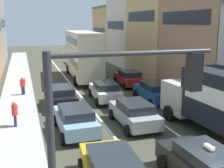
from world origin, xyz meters
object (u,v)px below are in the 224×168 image
Objects in this scene: traffic_light_pole at (111,130)px; sedan_centre_lane_second at (134,113)px; sedan_right_lane_behind_truck at (154,91)px; wagon_right_lane_far at (129,78)px; sedan_left_lane_third at (61,95)px; bus_mid_queue_primary at (83,53)px; taxi_centre_lane_front at (205,165)px; removalist_box_truck at (219,100)px; pedestrian_near_kerb at (15,113)px; pedestrian_mid_sidewalk at (23,85)px; hatchback_centre_lane_third at (105,91)px; wagon_left_lane_second at (75,119)px.

traffic_light_pole is 10.88m from sedan_centre_lane_second.
sedan_right_lane_behind_truck is 5.67m from wagon_right_lane_far.
sedan_left_lane_third is 10.39m from bus_mid_queue_primary.
taxi_centre_lane_front is 6.63m from sedan_centre_lane_second.
wagon_right_lane_far is (-0.18, 12.88, -1.18)m from removalist_box_truck.
pedestrian_mid_sidewalk is at bearing 83.27° from pedestrian_near_kerb.
sedan_right_lane_behind_truck is at bearing -155.42° from pedestrian_mid_sidewalk.
traffic_light_pole reaches higher than hatchback_centre_lane_third.
sedan_right_lane_behind_truck is (7.02, -0.86, 0.00)m from sedan_left_lane_third.
hatchback_centre_lane_third is at bearing 70.19° from sedan_right_lane_behind_truck.
sedan_left_lane_third is at bearing 175.22° from pedestrian_mid_sidewalk.
wagon_left_lane_second is 5.39m from sedan_left_lane_third.
sedan_right_lane_behind_truck is 0.99× the size of wagon_right_lane_far.
sedan_centre_lane_second is at bearing 162.06° from wagon_right_lane_far.
taxi_centre_lane_front reaches higher than wagon_right_lane_far.
wagon_left_lane_second is 1.01× the size of sedan_right_lane_behind_truck.
pedestrian_near_kerb is at bearing 61.09° from wagon_left_lane_second.
sedan_left_lane_third is at bearing 39.57° from removalist_box_truck.
wagon_left_lane_second is at bearing 26.88° from taxi_centre_lane_front.
sedan_centre_lane_second is 11.07m from pedestrian_mid_sidewalk.
pedestrian_near_kerb is at bearing 125.58° from hatchback_centre_lane_third.
bus_mid_queue_primary is at bearing 37.94° from wagon_right_lane_far.
pedestrian_near_kerb is at bearing 155.89° from bus_mid_queue_primary.
pedestrian_near_kerb reaches higher than wagon_right_lane_far.
traffic_light_pole is 1.27× the size of sedan_right_lane_behind_truck.
taxi_centre_lane_front reaches higher than sedan_centre_lane_second.
wagon_right_lane_far is 2.62× the size of pedestrian_mid_sidewalk.
hatchback_centre_lane_third is 6.96m from pedestrian_mid_sidewalk.
wagon_right_lane_far is 2.62× the size of pedestrian_near_kerb.
hatchback_centre_lane_third is 2.65× the size of pedestrian_near_kerb.
pedestrian_near_kerb is (-3.15, -3.73, 0.15)m from sedan_left_lane_third.
traffic_light_pole is 1.25× the size of hatchback_centre_lane_third.
wagon_left_lane_second is (-3.67, 6.62, -0.00)m from taxi_centre_lane_front.
wagon_left_lane_second and sedan_right_lane_behind_truck have the same top height.
hatchback_centre_lane_third is at bearing -0.99° from taxi_centre_lane_front.
taxi_centre_lane_front reaches higher than sedan_left_lane_third.
sedan_right_lane_behind_truck is at bearing -107.30° from hatchback_centre_lane_third.
bus_mid_queue_primary reaches higher than pedestrian_mid_sidewalk.
removalist_box_truck is 1.80× the size of sedan_right_lane_behind_truck.
sedan_left_lane_third is at bearing 83.69° from sedan_right_lane_behind_truck.
taxi_centre_lane_front is 1.01× the size of sedan_left_lane_third.
removalist_box_truck is at bearing -137.85° from sedan_left_lane_third.
pedestrian_near_kerb is at bearing 64.88° from removalist_box_truck.
taxi_centre_lane_front is 12.48m from hatchback_centre_lane_third.
sedan_right_lane_behind_truck is at bearing -158.93° from bus_mid_queue_primary.
sedan_centre_lane_second is at bearing -91.33° from wagon_left_lane_second.
taxi_centre_lane_front reaches higher than hatchback_centre_lane_third.
taxi_centre_lane_front is at bearing 169.97° from wagon_right_lane_far.
sedan_right_lane_behind_truck is at bearing 12.85° from pedestrian_near_kerb.
traffic_light_pole is 0.71× the size of removalist_box_truck.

